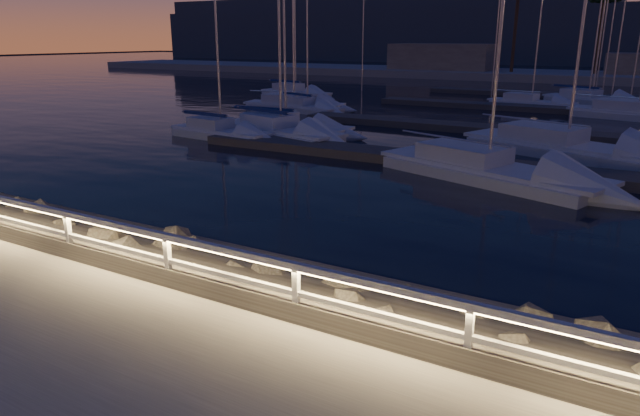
# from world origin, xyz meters

# --- Properties ---
(ground) EXTENTS (400.00, 400.00, 0.00)m
(ground) POSITION_xyz_m (0.00, 0.00, 0.00)
(ground) COLOR #A7A396
(ground) RESTS_ON ground
(harbor_water) EXTENTS (400.00, 440.00, 0.60)m
(harbor_water) POSITION_xyz_m (0.00, 31.22, -0.97)
(harbor_water) COLOR black
(harbor_water) RESTS_ON ground
(guard_rail) EXTENTS (44.11, 0.12, 1.06)m
(guard_rail) POSITION_xyz_m (-0.07, -0.00, 0.77)
(guard_rail) COLOR white
(guard_rail) RESTS_ON ground
(riprap) EXTENTS (40.22, 2.78, 1.27)m
(riprap) POSITION_xyz_m (-4.39, 1.36, -0.19)
(riprap) COLOR slate
(riprap) RESTS_ON ground
(floating_docks) EXTENTS (22.00, 36.00, 0.40)m
(floating_docks) POSITION_xyz_m (0.00, 32.50, -0.40)
(floating_docks) COLOR #5E544D
(floating_docks) RESTS_ON ground
(far_shore) EXTENTS (160.00, 14.00, 5.20)m
(far_shore) POSITION_xyz_m (-0.12, 74.05, 0.29)
(far_shore) COLOR #A7A396
(far_shore) RESTS_ON ground
(palm_center) EXTENTS (3.00, 3.00, 9.70)m
(palm_center) POSITION_xyz_m (2.00, 73.00, 8.78)
(palm_center) COLOR brown
(palm_center) RESTS_ON ground
(distant_hills) EXTENTS (230.00, 37.50, 18.00)m
(distant_hills) POSITION_xyz_m (-22.13, 133.69, 4.74)
(distant_hills) COLOR #313D4C
(distant_hills) RESTS_ON ground
(sailboat_a) EXTENTS (6.59, 2.62, 10.99)m
(sailboat_a) POSITION_xyz_m (-11.60, 16.66, -0.19)
(sailboat_a) COLOR silver
(sailboat_a) RESTS_ON ground
(sailboat_b) EXTENTS (8.34, 4.32, 13.70)m
(sailboat_b) POSITION_xyz_m (-8.83, 18.39, -0.15)
(sailboat_b) COLOR silver
(sailboat_b) RESTS_ON ground
(sailboat_d) EXTENTS (9.49, 5.43, 15.50)m
(sailboat_d) POSITION_xyz_m (3.43, 14.57, -0.16)
(sailboat_d) COLOR silver
(sailboat_d) RESTS_ON ground
(sailboat_e) EXTENTS (6.59, 3.80, 10.91)m
(sailboat_e) POSITION_xyz_m (-13.47, 28.92, -0.19)
(sailboat_e) COLOR silver
(sailboat_e) RESTS_ON ground
(sailboat_f) EXTENTS (7.87, 2.71, 13.21)m
(sailboat_f) POSITION_xyz_m (-9.40, 19.67, -0.16)
(sailboat_f) COLOR silver
(sailboat_f) RESTS_ON ground
(sailboat_g) EXTENTS (9.04, 4.39, 14.79)m
(sailboat_g) POSITION_xyz_m (7.82, 36.73, -0.15)
(sailboat_g) COLOR silver
(sailboat_g) RESTS_ON ground
(sailboat_h) EXTENTS (10.14, 5.99, 16.60)m
(sailboat_h) POSITION_xyz_m (5.41, 21.09, -0.14)
(sailboat_h) COLOR silver
(sailboat_h) RESTS_ON ground
(sailboat_i) EXTENTS (7.72, 3.76, 12.74)m
(sailboat_i) POSITION_xyz_m (-20.20, 37.79, -0.15)
(sailboat_i) COLOR silver
(sailboat_i) RESTS_ON ground
(sailboat_j) EXTENTS (7.94, 3.60, 13.07)m
(sailboat_j) POSITION_xyz_m (-15.13, 29.50, -0.16)
(sailboat_j) COLOR silver
(sailboat_j) RESTS_ON ground
(sailboat_k) EXTENTS (8.20, 5.35, 13.62)m
(sailboat_k) POSITION_xyz_m (4.17, 45.68, -0.17)
(sailboat_k) COLOR silver
(sailboat_k) RESTS_ON ground
(sailboat_n) EXTENTS (6.96, 3.15, 11.46)m
(sailboat_n) POSITION_xyz_m (0.26, 40.65, -0.20)
(sailboat_n) COLOR silver
(sailboat_n) RESTS_ON ground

